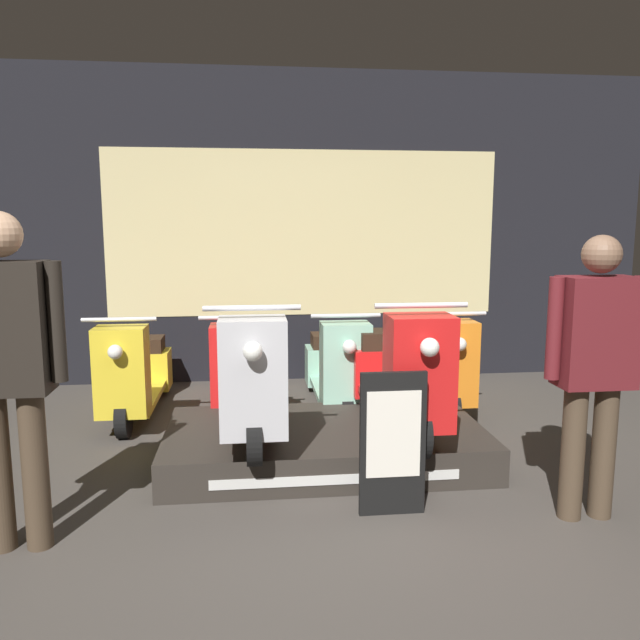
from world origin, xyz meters
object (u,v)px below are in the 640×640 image
at_px(person_right_browsing, 595,357).
at_px(scooter_backrow_1, 238,371).
at_px(scooter_backrow_3, 431,366).
at_px(price_sign_board, 393,443).
at_px(person_left_browsing, 8,357).
at_px(scooter_backrow_0, 136,374).
at_px(scooter_backrow_2, 336,369).
at_px(scooter_display_right, 397,376).
at_px(scooter_display_left, 253,380).

bearing_deg(person_right_browsing, scooter_backrow_1, 131.74).
xyz_separation_m(scooter_backrow_3, price_sign_board, (-0.83, -2.08, 0.06)).
distance_m(scooter_backrow_3, person_left_browsing, 3.65).
distance_m(scooter_backrow_0, scooter_backrow_3, 2.62).
distance_m(scooter_backrow_1, scooter_backrow_2, 0.87).
bearing_deg(scooter_backrow_2, scooter_backrow_3, 0.00).
xyz_separation_m(scooter_backrow_0, scooter_backrow_1, (0.87, 0.00, 0.00)).
relative_size(scooter_backrow_1, person_right_browsing, 1.05).
relative_size(scooter_backrow_2, scooter_backrow_3, 1.00).
distance_m(scooter_backrow_0, price_sign_board, 2.74).
height_order(scooter_display_right, scooter_backrow_3, scooter_display_right).
bearing_deg(person_left_browsing, scooter_backrow_2, 49.04).
distance_m(scooter_backrow_3, person_right_browsing, 2.32).
bearing_deg(scooter_backrow_0, person_left_browsing, -95.03).
bearing_deg(scooter_display_right, person_left_browsing, -156.56).
bearing_deg(scooter_backrow_3, scooter_display_left, -141.41).
bearing_deg(price_sign_board, scooter_display_right, 75.16).
distance_m(scooter_display_left, scooter_backrow_2, 1.51).
height_order(scooter_backrow_0, scooter_backrow_3, same).
relative_size(scooter_backrow_1, scooter_backrow_3, 1.00).
bearing_deg(scooter_backrow_0, scooter_backrow_3, 0.00).
relative_size(scooter_backrow_0, scooter_backrow_3, 1.00).
xyz_separation_m(scooter_backrow_2, price_sign_board, (0.04, -2.08, 0.06)).
height_order(scooter_backrow_0, scooter_backrow_1, same).
xyz_separation_m(scooter_display_right, scooter_backrow_0, (-1.99, 1.29, -0.25)).
bearing_deg(price_sign_board, scooter_backrow_1, 113.65).
height_order(scooter_backrow_0, scooter_backrow_2, same).
relative_size(person_right_browsing, price_sign_board, 1.91).
distance_m(scooter_display_left, scooter_display_right, 0.99).
height_order(scooter_backrow_2, person_left_browsing, person_left_browsing).
relative_size(scooter_backrow_0, price_sign_board, 2.00).
height_order(scooter_display_left, scooter_backrow_0, scooter_display_left).
height_order(scooter_backrow_2, price_sign_board, scooter_backrow_2).
distance_m(scooter_display_left, scooter_backrow_1, 1.32).
height_order(person_right_browsing, price_sign_board, person_right_browsing).
height_order(scooter_display_right, person_right_browsing, person_right_browsing).
bearing_deg(person_right_browsing, scooter_display_right, 132.65).
bearing_deg(price_sign_board, person_right_browsing, -8.26).
height_order(scooter_backrow_1, person_left_browsing, person_left_browsing).
xyz_separation_m(scooter_backrow_0, scooter_backrow_3, (2.62, 0.00, 0.00)).
bearing_deg(scooter_backrow_2, person_left_browsing, -130.96).
bearing_deg(scooter_display_left, person_left_browsing, -141.66).
bearing_deg(scooter_backrow_2, scooter_display_right, -79.08).
height_order(person_left_browsing, person_right_browsing, person_left_browsing).
relative_size(scooter_backrow_2, person_right_browsing, 1.05).
xyz_separation_m(scooter_backrow_1, scooter_backrow_2, (0.87, 0.00, 0.00)).
xyz_separation_m(scooter_backrow_3, person_left_browsing, (-2.82, -2.24, 0.64)).
bearing_deg(scooter_display_left, person_right_browsing, -27.00).
relative_size(scooter_display_left, price_sign_board, 2.00).
relative_size(scooter_display_left, scooter_backrow_3, 1.00).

